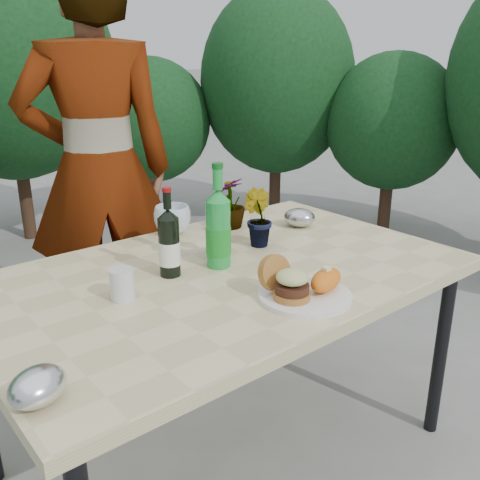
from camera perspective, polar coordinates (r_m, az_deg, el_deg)
ground at (r=2.20m, az=-1.43°, el=-21.60°), size 80.00×80.00×0.00m
patio_table at (r=1.82m, az=-1.61°, el=-4.92°), size 1.60×1.00×0.75m
shrub_hedge at (r=3.26m, az=-18.98°, el=14.26°), size 6.97×5.22×2.25m
dinner_plate at (r=1.61m, az=6.92°, el=-5.90°), size 0.28×0.28×0.01m
burger_stack at (r=1.57m, az=5.10°, el=-4.48°), size 0.11×0.16×0.11m
sweet_potato at (r=1.63m, az=9.15°, el=-4.23°), size 0.17×0.12×0.06m
grilled_veg at (r=1.67m, az=5.07°, el=-4.09°), size 0.08×0.05×0.03m
wine_bottle at (r=1.74m, az=-7.57°, el=-0.41°), size 0.07×0.07×0.30m
sparkling_water at (r=1.79m, az=-2.33°, el=1.10°), size 0.09×0.09×0.36m
plastic_cup at (r=1.61m, az=-12.47°, el=-4.64°), size 0.07×0.07×0.09m
seedling_left at (r=1.90m, az=-2.56°, el=1.25°), size 0.13×0.13×0.21m
seedling_mid at (r=2.00m, az=1.85°, el=2.38°), size 0.11×0.13×0.21m
seedling_right at (r=2.21m, az=-0.97°, el=3.99°), size 0.14×0.14×0.21m
blue_bowl at (r=2.16m, az=-7.23°, el=2.15°), size 0.18×0.18×0.11m
foil_packet_left at (r=1.22m, az=-20.78°, el=-14.37°), size 0.17×0.16×0.08m
foil_packet_right at (r=2.25m, az=6.36°, el=2.39°), size 0.16×0.17×0.08m
person at (r=2.50m, az=-14.80°, el=7.05°), size 0.80×0.66×1.87m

